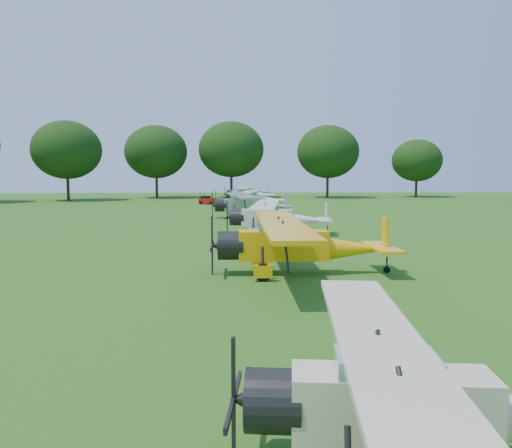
% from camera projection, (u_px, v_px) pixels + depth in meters
% --- Properties ---
extents(ground, '(160.00, 160.00, 0.00)m').
position_uv_depth(ground, '(259.00, 244.00, 28.85)').
color(ground, '#205214').
rests_on(ground, ground).
extents(tree_belt, '(137.36, 130.27, 14.52)m').
position_uv_depth(tree_belt, '(322.00, 103.00, 28.35)').
color(tree_belt, '#321E13').
rests_on(tree_belt, ground).
extents(aircraft_1, '(5.72, 9.10, 1.79)m').
position_uv_depth(aircraft_1, '(424.00, 395.00, 6.74)').
color(aircraft_1, beige).
rests_on(aircraft_1, ground).
extents(aircraft_2, '(7.45, 11.83, 2.34)m').
position_uv_depth(aircraft_2, '(297.00, 240.00, 20.01)').
color(aircraft_2, '#FFB30A').
rests_on(aircraft_2, ground).
extents(aircraft_3, '(7.11, 11.30, 2.22)m').
position_uv_depth(aircraft_3, '(275.00, 215.00, 33.32)').
color(aircraft_3, white).
rests_on(aircraft_3, ground).
extents(aircraft_4, '(7.42, 11.78, 2.31)m').
position_uv_depth(aircraft_4, '(249.00, 203.00, 46.05)').
color(aircraft_4, silver).
rests_on(aircraft_4, ground).
extents(aircraft_5, '(6.97, 11.06, 2.17)m').
position_uv_depth(aircraft_5, '(255.00, 197.00, 59.02)').
color(aircraft_5, white).
rests_on(aircraft_5, ground).
extents(aircraft_6, '(7.47, 11.90, 2.34)m').
position_uv_depth(aircraft_6, '(248.00, 193.00, 71.32)').
color(aircraft_6, white).
rests_on(aircraft_6, ground).
extents(aircraft_7, '(6.49, 10.31, 2.04)m').
position_uv_depth(aircraft_7, '(249.00, 191.00, 85.17)').
color(aircraft_7, silver).
rests_on(aircraft_7, ground).
extents(golf_cart, '(2.51, 2.07, 1.87)m').
position_uv_depth(golf_cart, '(208.00, 200.00, 66.48)').
color(golf_cart, '#AC130C').
rests_on(golf_cart, ground).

